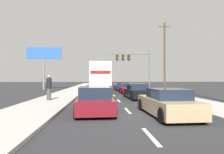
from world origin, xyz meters
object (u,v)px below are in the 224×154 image
object	(u,v)px
pedestrian_near_corner	(49,87)
car_black	(137,92)
car_tan	(167,103)
roadside_billboard	(44,58)
car_maroon	(95,101)
box_truck	(99,76)
car_gray	(96,93)
car_red	(128,89)
traffic_signal_mast	(130,60)
car_navy	(121,86)
utility_pole_mid	(165,56)

from	to	relation	value
pedestrian_near_corner	car_black	bearing A→B (deg)	17.60
car_tan	roadside_billboard	world-z (taller)	roadside_billboard
car_black	car_maroon	bearing A→B (deg)	-116.80
box_truck	roadside_billboard	bearing A→B (deg)	141.69
car_gray	car_black	size ratio (longest dim) A/B	0.97
roadside_billboard	pedestrian_near_corner	world-z (taller)	roadside_billboard
box_truck	car_red	size ratio (longest dim) A/B	2.10
car_tan	traffic_signal_mast	size ratio (longest dim) A/B	0.61
box_truck	car_gray	bearing A→B (deg)	-92.10
pedestrian_near_corner	car_red	bearing A→B (deg)	49.78
car_tan	roadside_billboard	distance (m)	26.50
car_gray	traffic_signal_mast	xyz separation A→B (m)	(5.66, 18.10, 4.41)
car_tan	pedestrian_near_corner	size ratio (longest dim) A/B	2.41
car_navy	car_red	xyz separation A→B (m)	(0.11, -6.16, -0.05)
car_maroon	roadside_billboard	bearing A→B (deg)	110.82
car_gray	pedestrian_near_corner	xyz separation A→B (m)	(-3.45, -1.54, 0.55)
car_tan	utility_pole_mid	size ratio (longest dim) A/B	0.47
car_red	roadside_billboard	bearing A→B (deg)	144.04
box_truck	car_red	xyz separation A→B (m)	(3.40, -1.90, -1.55)
car_red	car_navy	bearing A→B (deg)	91.04
car_navy	traffic_signal_mast	distance (m)	6.95
box_truck	car_navy	xyz separation A→B (m)	(3.29, 4.26, -1.51)
traffic_signal_mast	utility_pole_mid	bearing A→B (deg)	-59.83
car_maroon	pedestrian_near_corner	xyz separation A→B (m)	(-3.49, 4.85, 0.49)
pedestrian_near_corner	car_maroon	bearing A→B (deg)	-54.26
utility_pole_mid	car_tan	bearing A→B (deg)	-107.77
car_tan	traffic_signal_mast	world-z (taller)	traffic_signal_mast
car_maroon	car_tan	bearing A→B (deg)	-18.92
utility_pole_mid	pedestrian_near_corner	size ratio (longest dim) A/B	5.13
box_truck	car_tan	bearing A→B (deg)	-79.10
box_truck	car_tan	distance (m)	16.79
utility_pole_mid	car_maroon	bearing A→B (deg)	-118.18
traffic_signal_mast	pedestrian_near_corner	bearing A→B (deg)	-114.89
roadside_billboard	car_black	bearing A→B (deg)	-51.39
car_gray	car_navy	xyz separation A→B (m)	(3.61, 13.11, 0.02)
utility_pole_mid	box_truck	bearing A→B (deg)	-164.67
car_tan	car_navy	bearing A→B (deg)	89.65
car_black	car_tan	xyz separation A→B (m)	(-0.14, -8.28, -0.00)
box_truck	traffic_signal_mast	size ratio (longest dim) A/B	1.18
box_truck	car_maroon	distance (m)	15.32
traffic_signal_mast	utility_pole_mid	distance (m)	7.77
car_gray	car_maroon	size ratio (longest dim) A/B	1.01
car_black	utility_pole_mid	bearing A→B (deg)	60.92
car_gray	traffic_signal_mast	world-z (taller)	traffic_signal_mast
car_tan	pedestrian_near_corner	world-z (taller)	pedestrian_near_corner
box_truck	utility_pole_mid	bearing A→B (deg)	15.33
utility_pole_mid	pedestrian_near_corner	world-z (taller)	utility_pole_mid
car_navy	car_red	size ratio (longest dim) A/B	1.01
car_gray	roadside_billboard	distance (m)	18.35
traffic_signal_mast	car_red	bearing A→B (deg)	-99.84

